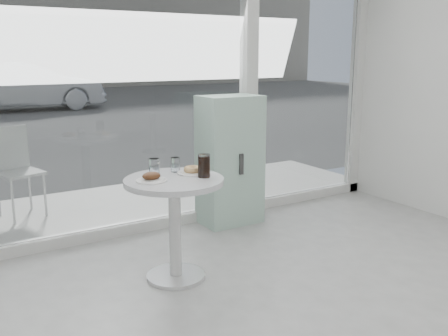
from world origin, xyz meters
TOP-DOWN VIEW (x-y plane):
  - storefront at (0.07, 3.00)m, footprint 5.00×0.14m
  - main_table at (-0.50, 1.90)m, footprint 0.72×0.72m
  - patio_deck at (0.00, 3.80)m, footprint 5.60×1.60m
  - mint_cabinet at (0.54, 2.78)m, footprint 0.58×0.41m
  - patio_chair at (-1.24, 3.98)m, footprint 0.47×0.47m
  - car_silver at (0.90, 14.55)m, footprint 4.31×1.64m
  - plate_fritter at (-0.67, 1.91)m, footprint 0.22×0.22m
  - plate_donut at (-0.31, 1.96)m, footprint 0.23×0.23m
  - water_tumbler_a at (-0.58, 2.07)m, footprint 0.08×0.08m
  - water_tumbler_b at (-0.40, 2.08)m, footprint 0.07×0.07m
  - cola_glass at (-0.29, 1.82)m, footprint 0.09×0.09m

SIDE VIEW (x-z plane):
  - patio_deck at x=0.00m, z-range 0.00..0.05m
  - main_table at x=-0.50m, z-range 0.17..0.94m
  - patio_chair at x=-1.24m, z-range 0.11..1.00m
  - mint_cabinet at x=0.54m, z-range 0.00..1.26m
  - car_silver at x=0.90m, z-range 0.00..1.40m
  - plate_donut at x=-0.31m, z-range 0.76..0.82m
  - plate_fritter at x=-0.67m, z-range 0.76..0.83m
  - water_tumbler_b at x=-0.40m, z-range 0.76..0.87m
  - water_tumbler_a at x=-0.58m, z-range 0.76..0.89m
  - cola_glass at x=-0.29m, z-range 0.77..0.94m
  - storefront at x=0.07m, z-range 0.21..3.21m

